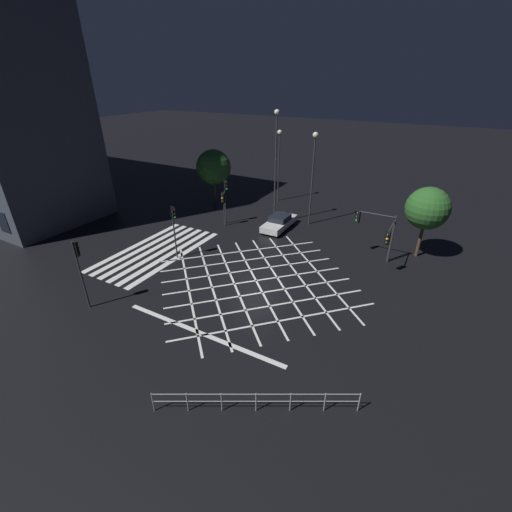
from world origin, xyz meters
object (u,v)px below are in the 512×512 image
(traffic_light_median_south, at_px, (174,222))
(street_tree_near, at_px, (214,167))
(street_lamp_east, at_px, (279,152))
(traffic_light_nw_cross, at_px, (373,224))
(waiting_car, at_px, (279,222))
(street_tree_far, at_px, (428,209))
(traffic_light_sw_main, at_px, (223,202))
(street_lamp_west, at_px, (276,153))
(traffic_light_sw_cross, at_px, (226,193))
(traffic_light_se_main, at_px, (79,261))
(traffic_light_nw_main, at_px, (389,237))
(street_lamp_far, at_px, (313,162))

(traffic_light_median_south, height_order, street_tree_near, street_tree_near)
(street_lamp_east, bearing_deg, street_tree_near, -50.17)
(traffic_light_nw_cross, distance_m, street_lamp_east, 15.64)
(street_lamp_east, height_order, waiting_car, street_lamp_east)
(street_tree_near, height_order, street_tree_far, street_tree_near)
(traffic_light_sw_main, xyz_separation_m, street_lamp_west, (-2.92, 3.89, 4.35))
(traffic_light_sw_cross, xyz_separation_m, traffic_light_nw_cross, (0.45, 13.68, -0.24))
(traffic_light_se_main, relative_size, street_tree_far, 0.80)
(traffic_light_nw_cross, distance_m, traffic_light_se_main, 20.33)
(traffic_light_median_south, distance_m, street_tree_far, 19.08)
(traffic_light_nw_main, xyz_separation_m, street_lamp_west, (-4.13, -11.14, 4.08))
(street_tree_far, relative_size, waiting_car, 1.23)
(street_lamp_west, relative_size, street_tree_far, 1.84)
(street_lamp_west, distance_m, waiting_car, 6.25)
(traffic_light_median_south, height_order, waiting_car, traffic_light_median_south)
(traffic_light_nw_main, distance_m, street_tree_near, 20.31)
(traffic_light_sw_main, bearing_deg, street_tree_far, 97.74)
(traffic_light_nw_main, distance_m, street_tree_far, 4.21)
(traffic_light_sw_main, xyz_separation_m, traffic_light_nw_main, (1.21, 15.03, 0.27))
(street_tree_near, bearing_deg, street_tree_far, 83.49)
(traffic_light_sw_cross, distance_m, street_lamp_east, 9.16)
(traffic_light_nw_cross, distance_m, street_tree_near, 18.52)
(traffic_light_nw_main, bearing_deg, traffic_light_median_south, -67.64)
(traffic_light_median_south, xyz_separation_m, street_lamp_east, (-16.55, 0.76, 2.48))
(traffic_light_nw_main, height_order, waiting_car, traffic_light_nw_main)
(traffic_light_nw_cross, height_order, street_lamp_far, street_lamp_far)
(traffic_light_nw_cross, relative_size, traffic_light_median_south, 0.90)
(traffic_light_nw_main, xyz_separation_m, traffic_light_se_main, (13.70, -15.12, 0.58))
(traffic_light_median_south, relative_size, traffic_light_se_main, 0.94)
(traffic_light_nw_main, xyz_separation_m, street_tree_far, (-3.51, 1.89, 1.37))
(traffic_light_sw_cross, distance_m, traffic_light_median_south, 7.84)
(traffic_light_sw_cross, height_order, street_tree_near, street_tree_near)
(traffic_light_nw_main, relative_size, street_lamp_east, 0.46)
(traffic_light_sw_cross, bearing_deg, traffic_light_nw_cross, -1.87)
(traffic_light_nw_cross, distance_m, street_lamp_west, 10.78)
(waiting_car, bearing_deg, traffic_light_se_main, -16.27)
(traffic_light_median_south, xyz_separation_m, street_lamp_west, (-10.14, 3.47, 3.68))
(traffic_light_nw_cross, height_order, street_tree_far, street_tree_far)
(traffic_light_nw_cross, xyz_separation_m, street_lamp_far, (-4.26, -6.63, 3.14))
(traffic_light_sw_cross, xyz_separation_m, street_lamp_west, (-2.32, 4.01, 3.65))
(traffic_light_sw_main, bearing_deg, traffic_light_nw_main, 85.41)
(traffic_light_nw_cross, xyz_separation_m, street_lamp_west, (-2.76, -9.67, 3.89))
(traffic_light_se_main, relative_size, street_lamp_far, 0.53)
(street_tree_near, bearing_deg, traffic_light_se_main, 12.20)
(traffic_light_median_south, height_order, street_lamp_west, street_lamp_west)
(traffic_light_median_south, bearing_deg, traffic_light_sw_cross, 93.92)
(street_tree_near, xyz_separation_m, street_tree_far, (2.43, 21.26, -0.13))
(street_lamp_west, bearing_deg, traffic_light_sw_cross, -59.95)
(street_lamp_far, bearing_deg, traffic_light_sw_cross, -61.56)
(traffic_light_median_south, bearing_deg, street_lamp_far, 60.78)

